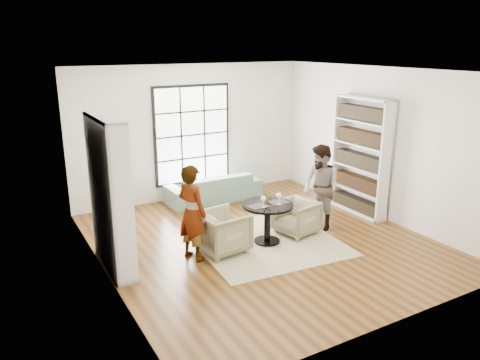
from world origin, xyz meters
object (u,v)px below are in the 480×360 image
armchair_right (296,217)px  wine_glass_left (263,199)px  sofa (213,187)px  person_left (192,213)px  pedestal_table (267,215)px  person_right (321,188)px  armchair_left (223,232)px  wine_glass_right (279,196)px  flower_centerpiece (266,197)px

armchair_right → wine_glass_left: size_ratio=3.43×
sofa → person_left: size_ratio=1.32×
pedestal_table → person_left: person_left is taller
pedestal_table → person_right: person_right is taller
armchair_right → wine_glass_left: bearing=-88.9°
pedestal_table → armchair_left: bearing=175.9°
wine_glass_left → person_left: bearing=172.7°
armchair_left → armchair_right: (1.56, 0.02, -0.04)m
armchair_right → wine_glass_left: (-0.85, -0.18, 0.55)m
sofa → armchair_right: bearing=101.1°
pedestal_table → wine_glass_right: size_ratio=4.25×
armchair_right → person_left: size_ratio=0.44×
sofa → wine_glass_right: bearing=88.9°
sofa → person_left: (-1.61, -2.48, 0.49)m
armchair_left → wine_glass_right: (1.02, -0.17, 0.52)m
armchair_left → wine_glass_left: wine_glass_left is taller
armchair_left → armchair_right: 1.56m
sofa → armchair_right: size_ratio=3.02×
armchair_right → person_left: person_left is taller
sofa → flower_centerpiece: flower_centerpiece is taller
wine_glass_right → sofa: bearing=89.3°
person_right → wine_glass_right: 1.10m
person_right → wine_glass_left: person_right is taller
wine_glass_right → armchair_right: bearing=20.0°
armchair_left → person_right: size_ratio=0.49×
wine_glass_right → flower_centerpiece: (-0.14, 0.19, -0.05)m
person_right → wine_glass_right: bearing=-84.6°
armchair_right → armchair_left: bearing=-100.3°
wine_glass_left → armchair_right: bearing=12.1°
sofa → person_right: person_right is taller
armchair_left → wine_glass_left: (0.71, -0.16, 0.51)m
pedestal_table → person_left: bearing=177.5°
person_left → pedestal_table: bearing=-111.8°
wine_glass_left → flower_centerpiece: 0.25m
sofa → flower_centerpiece: 2.52m
sofa → person_left: person_left is taller
armchair_left → person_right: 2.15m
wine_glass_left → flower_centerpiece: bearing=45.7°
person_left → wine_glass_left: (1.26, -0.16, 0.07)m
pedestal_table → wine_glass_right: 0.40m
sofa → person_right: 2.72m
flower_centerpiece → armchair_left: bearing=-179.0°
wine_glass_right → flower_centerpiece: bearing=126.5°
wine_glass_right → flower_centerpiece: size_ratio=1.02×
armchair_left → person_right: bearing=-96.0°
armchair_left → wine_glass_right: 1.16m
sofa → armchair_left: bearing=66.5°
armchair_left → wine_glass_right: bearing=-106.2°
armchair_right → person_left: 2.16m
person_left → wine_glass_right: bearing=-115.6°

